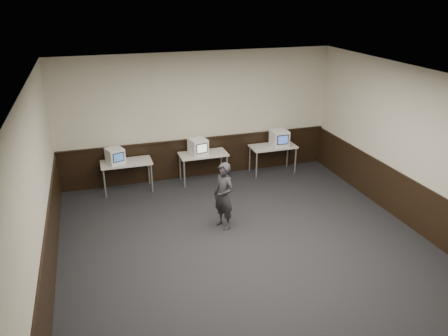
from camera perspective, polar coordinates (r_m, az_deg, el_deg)
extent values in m
plane|color=black|center=(8.22, 3.96, -11.48)|extent=(8.00, 8.00, 0.00)
plane|color=white|center=(6.96, 4.67, 10.95)|extent=(8.00, 8.00, 0.00)
plane|color=beige|center=(11.05, -3.36, 6.75)|extent=(7.00, 0.00, 7.00)
plane|color=beige|center=(7.05, -23.33, -4.53)|extent=(0.00, 8.00, 8.00)
plane|color=beige|center=(9.26, 24.90, 1.51)|extent=(0.00, 8.00, 8.00)
cube|color=black|center=(11.37, -3.21, 1.38)|extent=(6.98, 0.04, 1.00)
cube|color=black|center=(7.58, -21.89, -11.97)|extent=(0.04, 7.98, 1.00)
cube|color=black|center=(9.65, 23.75, -4.61)|extent=(0.04, 7.98, 1.00)
cube|color=black|center=(11.18, -3.24, 3.83)|extent=(6.98, 0.06, 0.04)
cube|color=beige|center=(10.66, -12.66, 0.70)|extent=(1.20, 0.60, 0.04)
cylinder|color=#999999|center=(10.55, -15.31, -2.01)|extent=(0.04, 0.04, 0.71)
cylinder|color=#999999|center=(10.62, -9.41, -1.31)|extent=(0.04, 0.04, 0.71)
cylinder|color=#999999|center=(11.01, -15.46, -0.98)|extent=(0.04, 0.04, 0.71)
cylinder|color=#999999|center=(11.08, -9.80, -0.32)|extent=(0.04, 0.04, 0.71)
cube|color=beige|center=(10.95, -2.74, 1.82)|extent=(1.20, 0.60, 0.04)
cylinder|color=#999999|center=(10.74, -5.20, -0.81)|extent=(0.04, 0.04, 0.71)
cylinder|color=#999999|center=(11.00, 0.40, -0.14)|extent=(0.04, 0.04, 0.71)
cylinder|color=#999999|center=(11.20, -5.76, 0.15)|extent=(0.04, 0.04, 0.71)
cylinder|color=#999999|center=(11.45, -0.37, 0.78)|extent=(0.04, 0.04, 0.71)
cube|color=beige|center=(11.54, 6.42, 2.81)|extent=(1.20, 0.60, 0.04)
cylinder|color=#999999|center=(11.26, 4.28, 0.33)|extent=(0.04, 0.04, 0.71)
cylinder|color=#999999|center=(11.69, 9.30, 0.94)|extent=(0.04, 0.04, 0.71)
cylinder|color=#999999|center=(11.69, 3.38, 1.21)|extent=(0.04, 0.04, 0.71)
cylinder|color=#999999|center=(12.10, 8.26, 1.76)|extent=(0.04, 0.04, 0.71)
cube|color=white|center=(10.57, -14.04, 1.57)|extent=(0.48, 0.49, 0.37)
cube|color=black|center=(10.40, -13.61, 1.36)|extent=(0.26, 0.11, 0.22)
cube|color=#375FA5|center=(10.39, -13.59, 1.35)|extent=(0.23, 0.08, 0.18)
cube|color=white|center=(10.82, -3.41, 2.80)|extent=(0.48, 0.50, 0.40)
cube|color=black|center=(10.63, -2.89, 2.57)|extent=(0.30, 0.08, 0.24)
cube|color=silver|center=(10.63, -2.87, 2.56)|extent=(0.26, 0.06, 0.20)
cube|color=white|center=(11.50, 7.24, 3.91)|extent=(0.42, 0.44, 0.42)
cube|color=black|center=(11.31, 7.70, 3.67)|extent=(0.31, 0.02, 0.25)
cube|color=#3B55B0|center=(11.30, 7.72, 3.65)|extent=(0.27, 0.01, 0.21)
imported|color=#26252B|center=(8.80, -0.04, -3.68)|extent=(0.52, 0.61, 1.41)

